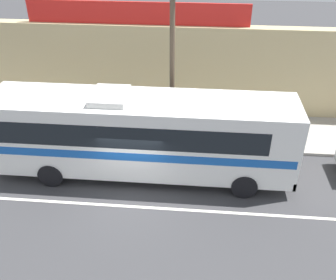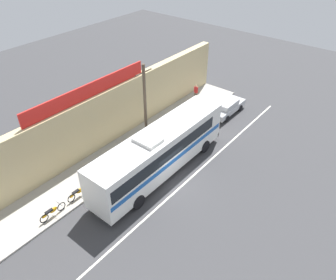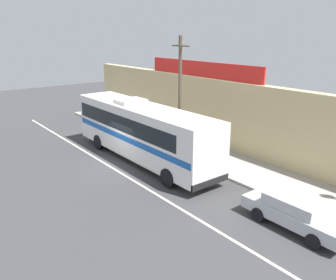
{
  "view_description": "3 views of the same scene",
  "coord_description": "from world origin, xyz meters",
  "px_view_note": "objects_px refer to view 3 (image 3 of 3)",
  "views": [
    {
      "loc": [
        2.57,
        -11.98,
        10.32
      ],
      "look_at": [
        1.27,
        2.32,
        1.18
      ],
      "focal_mm": 41.34,
      "sensor_mm": 36.0,
      "label": 1
    },
    {
      "loc": [
        -14.02,
        -10.88,
        16.42
      ],
      "look_at": [
        1.83,
        1.91,
        1.87
      ],
      "focal_mm": 35.03,
      "sensor_mm": 36.0,
      "label": 2
    },
    {
      "loc": [
        17.6,
        -10.05,
        7.83
      ],
      "look_at": [
        2.33,
        1.92,
        1.75
      ],
      "focal_mm": 36.56,
      "sensor_mm": 36.0,
      "label": 3
    }
  ],
  "objects_px": {
    "parked_car": "(296,211)",
    "motorcycle_purple": "(130,127)",
    "motorcycle_green": "(115,122)",
    "utility_pole": "(180,96)",
    "intercity_bus": "(141,129)"
  },
  "relations": [
    {
      "from": "intercity_bus",
      "to": "utility_pole",
      "type": "distance_m",
      "value": 3.2
    },
    {
      "from": "intercity_bus",
      "to": "parked_car",
      "type": "height_order",
      "value": "intercity_bus"
    },
    {
      "from": "motorcycle_purple",
      "to": "motorcycle_green",
      "type": "distance_m",
      "value": 2.18
    },
    {
      "from": "intercity_bus",
      "to": "motorcycle_green",
      "type": "relative_size",
      "value": 6.46
    },
    {
      "from": "utility_pole",
      "to": "motorcycle_green",
      "type": "height_order",
      "value": "utility_pole"
    },
    {
      "from": "parked_car",
      "to": "motorcycle_purple",
      "type": "distance_m",
      "value": 16.34
    },
    {
      "from": "intercity_bus",
      "to": "utility_pole",
      "type": "height_order",
      "value": "utility_pole"
    },
    {
      "from": "motorcycle_purple",
      "to": "motorcycle_green",
      "type": "xyz_separation_m",
      "value": [
        -2.18,
        -0.09,
        0.0
      ]
    },
    {
      "from": "parked_car",
      "to": "intercity_bus",
      "type": "bearing_deg",
      "value": -176.86
    },
    {
      "from": "parked_car",
      "to": "motorcycle_purple",
      "type": "bearing_deg",
      "value": 173.07
    },
    {
      "from": "utility_pole",
      "to": "motorcycle_green",
      "type": "bearing_deg",
      "value": 178.55
    },
    {
      "from": "motorcycle_green",
      "to": "utility_pole",
      "type": "bearing_deg",
      "value": -1.45
    },
    {
      "from": "utility_pole",
      "to": "intercity_bus",
      "type": "bearing_deg",
      "value": -116.37
    },
    {
      "from": "intercity_bus",
      "to": "motorcycle_purple",
      "type": "bearing_deg",
      "value": 155.19
    },
    {
      "from": "intercity_bus",
      "to": "motorcycle_green",
      "type": "xyz_separation_m",
      "value": [
        -7.71,
        2.47,
        -1.5
      ]
    }
  ]
}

